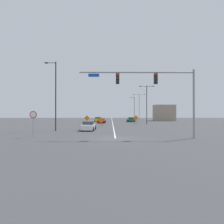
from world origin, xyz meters
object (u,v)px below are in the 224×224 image
at_px(stop_sign, 33,119).
at_px(traffic_signal_assembly, 156,86).
at_px(construction_sign_right_lane, 101,121).
at_px(construction_sign_left_shoulder, 136,118).
at_px(street_lamp_mid_left, 55,94).
at_px(car_yellow_near, 98,119).
at_px(street_lamp_far_right, 147,102).
at_px(street_lamp_mid_right, 139,105).
at_px(car_white_passing, 89,126).
at_px(construction_sign_left_lane, 87,119).
at_px(car_red_distant, 102,121).
at_px(car_green_approaching, 131,120).
at_px(street_lamp_near_left, 134,107).

bearing_deg(stop_sign, traffic_signal_assembly, -4.10).
height_order(construction_sign_right_lane, construction_sign_left_shoulder, construction_sign_left_shoulder).
relative_size(street_lamp_mid_left, car_yellow_near, 2.22).
height_order(street_lamp_far_right, street_lamp_mid_right, street_lamp_mid_right).
height_order(street_lamp_mid_right, car_yellow_near, street_lamp_mid_right).
distance_m(traffic_signal_assembly, construction_sign_left_shoulder, 27.38).
distance_m(car_white_passing, car_yellow_near, 31.80).
distance_m(street_lamp_mid_left, construction_sign_left_lane, 17.33).
bearing_deg(street_lamp_mid_left, construction_sign_right_lane, 52.22).
bearing_deg(car_white_passing, construction_sign_right_lane, 77.72).
distance_m(construction_sign_left_shoulder, car_red_distant, 9.16).
bearing_deg(stop_sign, construction_sign_left_shoulder, 61.33).
relative_size(construction_sign_left_shoulder, car_green_approaching, 0.47).
distance_m(construction_sign_right_lane, car_red_distant, 14.09).
height_order(stop_sign, street_lamp_far_right, street_lamp_far_right).
bearing_deg(stop_sign, street_lamp_mid_right, 69.18).
height_order(traffic_signal_assembly, stop_sign, traffic_signal_assembly).
bearing_deg(street_lamp_far_right, car_white_passing, -125.70).
bearing_deg(street_lamp_mid_right, construction_sign_left_shoulder, -100.53).
distance_m(street_lamp_far_right, construction_sign_left_lane, 14.61).
bearing_deg(street_lamp_far_right, construction_sign_left_lane, -176.39).
bearing_deg(construction_sign_left_lane, stop_sign, -96.40).
relative_size(car_white_passing, car_red_distant, 1.12).
bearing_deg(car_red_distant, street_lamp_mid_right, 56.39).
bearing_deg(street_lamp_mid_right, construction_sign_left_lane, -122.76).
xyz_separation_m(stop_sign, car_yellow_near, (4.12, 40.24, -1.31)).
bearing_deg(construction_sign_right_lane, stop_sign, -112.50).
xyz_separation_m(stop_sign, construction_sign_right_lane, (6.40, 15.46, -0.80)).
relative_size(traffic_signal_assembly, car_green_approaching, 2.65).
relative_size(street_lamp_far_right, street_lamp_mid_right, 0.96).
relative_size(street_lamp_far_right, street_lamp_mid_left, 0.91).
bearing_deg(car_green_approaching, street_lamp_near_left, 80.88).
height_order(street_lamp_mid_left, car_red_distant, street_lamp_mid_left).
xyz_separation_m(car_green_approaching, car_yellow_near, (-10.11, 3.58, -0.02)).
bearing_deg(car_yellow_near, car_red_distant, -81.01).
distance_m(traffic_signal_assembly, car_red_distant, 31.59).
height_order(street_lamp_far_right, car_yellow_near, street_lamp_far_right).
distance_m(street_lamp_mid_right, construction_sign_left_lane, 29.43).
xyz_separation_m(traffic_signal_assembly, construction_sign_right_lane, (-6.38, 16.37, -4.20)).
relative_size(street_lamp_near_left, car_green_approaching, 2.10).
relative_size(street_lamp_mid_left, car_green_approaching, 2.26).
bearing_deg(street_lamp_mid_right, construction_sign_right_lane, -110.02).
distance_m(stop_sign, street_lamp_far_right, 30.21).
distance_m(construction_sign_left_lane, car_yellow_near, 16.27).
relative_size(street_lamp_far_right, construction_sign_left_lane, 4.44).
bearing_deg(street_lamp_far_right, construction_sign_right_lane, -137.43).
bearing_deg(car_red_distant, construction_sign_right_lane, -87.61).
xyz_separation_m(street_lamp_mid_right, car_red_distant, (-12.63, -19.01, -5.00)).
distance_m(traffic_signal_assembly, street_lamp_mid_left, 15.12).
bearing_deg(street_lamp_mid_left, construction_sign_left_shoulder, 52.96).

